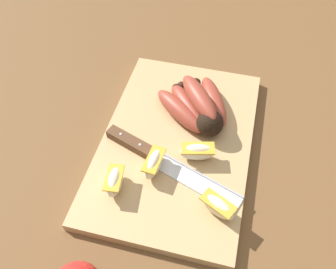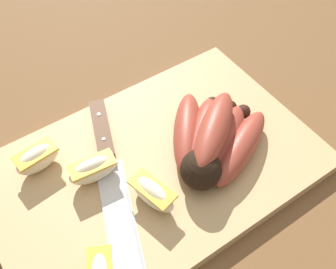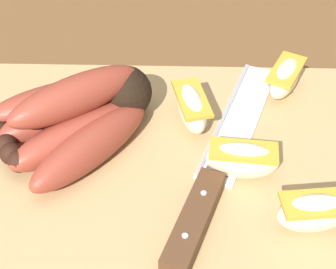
{
  "view_description": "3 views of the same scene",
  "coord_description": "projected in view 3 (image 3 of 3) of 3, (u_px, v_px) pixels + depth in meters",
  "views": [
    {
      "loc": [
        -0.43,
        -0.08,
        0.57
      ],
      "look_at": [
        -0.02,
        0.02,
        0.05
      ],
      "focal_mm": 39.03,
      "sensor_mm": 36.0,
      "label": 1
    },
    {
      "loc": [
        -0.16,
        -0.24,
        0.46
      ],
      "look_at": [
        0.02,
        0.01,
        0.06
      ],
      "focal_mm": 42.11,
      "sensor_mm": 36.0,
      "label": 2
    },
    {
      "loc": [
        -0.03,
        0.33,
        0.36
      ],
      "look_at": [
        -0.02,
        0.0,
        0.04
      ],
      "focal_mm": 53.9,
      "sensor_mm": 36.0,
      "label": 3
    }
  ],
  "objects": [
    {
      "name": "banana_bunch",
      "position": [
        78.0,
        115.0,
        0.47
      ],
      "size": [
        0.17,
        0.17,
        0.07
      ],
      "color": "black",
      "rests_on": "cutting_board"
    },
    {
      "name": "apple_wedge_far",
      "position": [
        242.0,
        160.0,
        0.44
      ],
      "size": [
        0.07,
        0.03,
        0.04
      ],
      "color": "beige",
      "rests_on": "cutting_board"
    },
    {
      "name": "apple_wedge_extra",
      "position": [
        285.0,
        77.0,
        0.53
      ],
      "size": [
        0.05,
        0.07,
        0.03
      ],
      "color": "beige",
      "rests_on": "cutting_board"
    },
    {
      "name": "apple_wedge_middle",
      "position": [
        314.0,
        212.0,
        0.4
      ],
      "size": [
        0.06,
        0.03,
        0.04
      ],
      "color": "beige",
      "rests_on": "cutting_board"
    },
    {
      "name": "apple_wedge_near",
      "position": [
        192.0,
        107.0,
        0.49
      ],
      "size": [
        0.04,
        0.07,
        0.04
      ],
      "color": "beige",
      "rests_on": "cutting_board"
    },
    {
      "name": "ground_plane",
      "position": [
        149.0,
        163.0,
        0.49
      ],
      "size": [
        6.0,
        6.0,
        0.0
      ],
      "primitive_type": "plane",
      "color": "brown"
    },
    {
      "name": "chefs_knife",
      "position": [
        212.0,
        180.0,
        0.44
      ],
      "size": [
        0.12,
        0.27,
        0.02
      ],
      "color": "silver",
      "rests_on": "cutting_board"
    },
    {
      "name": "cutting_board",
      "position": [
        157.0,
        162.0,
        0.48
      ],
      "size": [
        0.43,
        0.28,
        0.02
      ],
      "primitive_type": "cube",
      "color": "tan",
      "rests_on": "ground_plane"
    }
  ]
}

